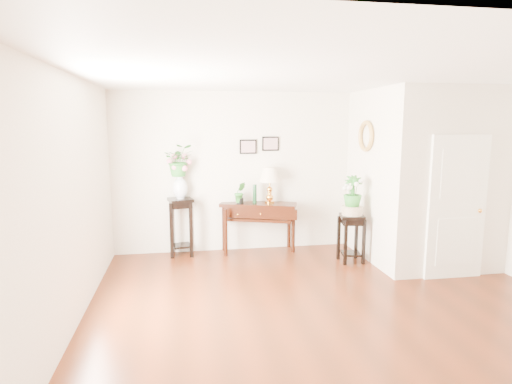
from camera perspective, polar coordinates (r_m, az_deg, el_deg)
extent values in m
cube|color=#431C0C|center=(5.51, 10.46, -15.18)|extent=(6.00, 5.50, 0.02)
cube|color=white|center=(5.05, 11.40, 15.17)|extent=(6.00, 5.50, 0.02)
cube|color=silver|center=(7.71, 3.72, 2.75)|extent=(6.00, 0.02, 2.80)
cube|color=silver|center=(4.93, -23.87, -1.62)|extent=(0.02, 5.50, 2.80)
cube|color=silver|center=(7.60, 21.11, 2.07)|extent=(1.80, 1.95, 2.80)
cube|color=white|center=(6.82, 25.22, -1.91)|extent=(0.90, 0.05, 2.10)
cube|color=black|center=(7.52, -1.06, 6.05)|extent=(0.30, 0.02, 0.25)
cube|color=black|center=(7.59, 1.95, 6.46)|extent=(0.30, 0.02, 0.25)
torus|color=#C39040|center=(7.23, 14.43, 7.23)|extent=(0.07, 0.51, 0.51)
cube|color=black|center=(7.58, 0.31, -4.72)|extent=(1.38, 0.85, 0.88)
cube|color=orange|center=(7.47, 1.84, 1.22)|extent=(0.44, 0.44, 0.63)
cylinder|color=#11341A|center=(7.45, -0.17, -0.20)|extent=(0.07, 0.07, 0.33)
imported|color=#2B7D28|center=(7.41, -2.14, -0.18)|extent=(0.21, 0.18, 0.36)
cube|color=black|center=(7.48, -9.93, -4.61)|extent=(0.46, 0.46, 0.99)
imported|color=#2B7D28|center=(7.29, -10.19, 4.34)|extent=(0.49, 0.42, 0.54)
cube|color=black|center=(7.21, 12.56, -6.05)|extent=(0.44, 0.44, 0.79)
cylinder|color=beige|center=(7.10, 12.69, -2.36)|extent=(0.42, 0.42, 0.15)
imported|color=#2B7D28|center=(7.05, 12.78, 0.03)|extent=(0.34, 0.34, 0.52)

